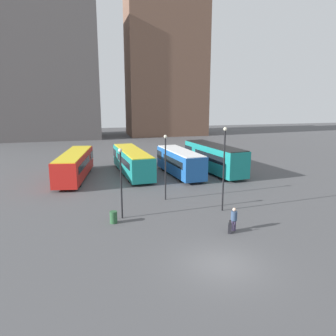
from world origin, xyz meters
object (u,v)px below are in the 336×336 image
Objects in this scene: bus_3 at (214,157)px; lamp_post_0 at (224,163)px; suitcase at (230,228)px; lamp_post_1 at (165,162)px; trash_bin at (114,217)px; traveler at (234,217)px; bus_0 at (75,165)px; lamp_post_2 at (121,177)px; bus_2 at (180,162)px; bus_1 at (132,161)px.

bus_3 is 13.55m from lamp_post_0.
lamp_post_1 is (-2.33, 7.91, 2.96)m from suitcase.
traveler is at bearing -23.75° from trash_bin.
lamp_post_1 is 7.05m from trash_bin.
lamp_post_0 is (11.28, -13.48, 2.22)m from bus_0.
lamp_post_2 is 6.04× the size of trash_bin.
suitcase is at bearing -107.20° from lamp_post_0.
lamp_post_0 reaches higher than lamp_post_1.
bus_3 reaches higher than traveler.
bus_2 is 9.74× the size of suitcase.
suitcase is at bearing -172.36° from bus_1.
lamp_post_2 is (-7.86, -11.80, 1.52)m from bus_2.
traveler is at bearing -70.15° from lamp_post_1.
trash_bin is at bearing 162.60° from bus_1.
lamp_post_1 is (7.67, -9.70, 1.76)m from bus_0.
bus_3 is 6.80× the size of traveler.
bus_2 is 1.66× the size of lamp_post_1.
bus_0 reaches higher than trash_bin.
traveler is 8.41m from lamp_post_1.
bus_0 is at bearing 78.79° from bus_3.
lamp_post_1 is (1.38, -10.12, 1.76)m from bus_1.
suitcase is at bearing -140.96° from bus_0.
lamp_post_0 is (-4.41, -12.65, 2.01)m from bus_3.
lamp_post_2 reaches higher than bus_1.
bus_3 reaches higher than suitcase.
lamp_post_1 is at bearing 43.31° from traveler.
lamp_post_1 is 6.57× the size of trash_bin.
bus_0 is 12.49m from lamp_post_1.
bus_3 is 12.65× the size of trash_bin.
bus_3 is (15.69, -0.83, 0.21)m from bus_0.
traveler is (10.41, -17.30, -0.59)m from bus_0.
bus_1 is 14.84m from trash_bin.
bus_0 is 6.30m from bus_1.
traveler is 0.28× the size of lamp_post_1.
suitcase is (3.72, -18.04, -1.20)m from bus_1.
traveler is 1.67× the size of suitcase.
lamp_post_2 reaches higher than bus_3.
traveler is 1.86× the size of trash_bin.
bus_2 reaches higher than traveler.
bus_2 reaches higher than trash_bin.
lamp_post_2 is 2.84m from trash_bin.
lamp_post_2 is (-12.14, -12.33, 1.32)m from bus_3.
bus_2 is 5.85× the size of traveler.
lamp_post_0 is (5.00, -13.91, 2.22)m from bus_1.
lamp_post_1 is 5.38m from lamp_post_2.
traveler is at bearing -31.13° from lamp_post_2.
lamp_post_2 is at bearing 78.81° from suitcase.
bus_3 is at bearing 4.75° from suitcase.
bus_3 is 17.35m from lamp_post_2.
suitcase is at bearing -26.99° from trash_bin.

